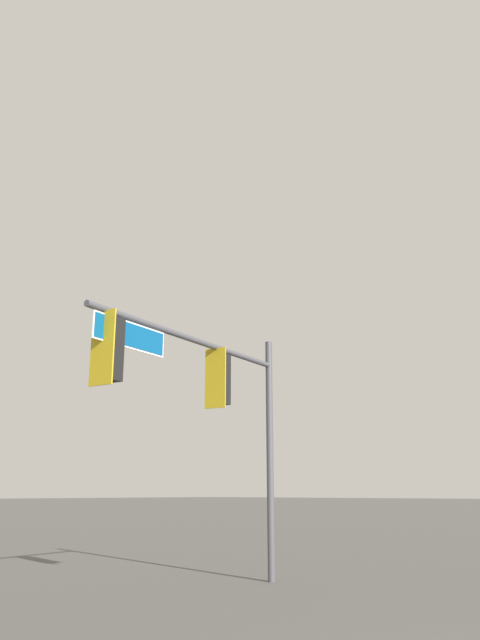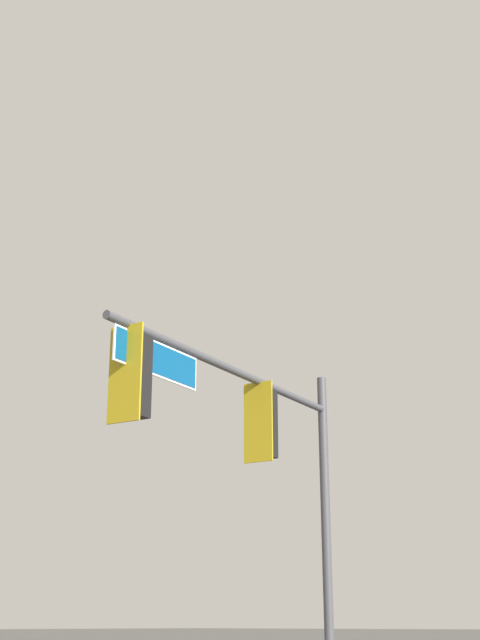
% 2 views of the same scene
% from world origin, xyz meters
% --- Properties ---
extents(signal_pole_near, '(6.24, 1.34, 5.61)m').
position_xyz_m(signal_pole_near, '(-2.34, -7.64, 4.08)').
color(signal_pole_near, '#47474C').
rests_on(signal_pole_near, ground_plane).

